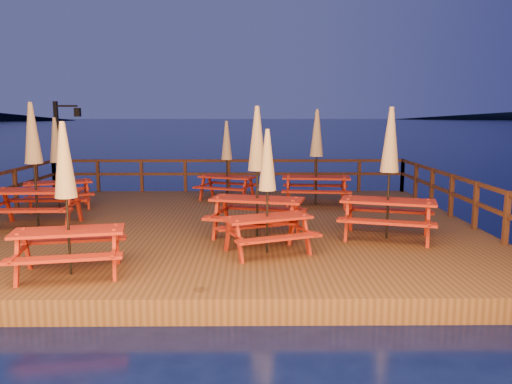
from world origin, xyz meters
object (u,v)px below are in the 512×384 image
picnic_table_1 (34,163)px  picnic_table_2 (267,190)px  lamp_post (62,139)px  picnic_table_0 (227,159)px

picnic_table_1 → picnic_table_2: (5.31, -2.32, -0.28)m
picnic_table_2 → lamp_post: bearing=110.0°
lamp_post → picnic_table_0: 5.56m
lamp_post → picnic_table_1: size_ratio=1.05×
picnic_table_0 → picnic_table_1: bearing=-118.6°
lamp_post → picnic_table_1: 4.96m
picnic_table_0 → picnic_table_1: (-4.27, -3.60, 0.25)m
lamp_post → picnic_table_0: lamp_post is taller
lamp_post → picnic_table_1: bearing=-76.8°
picnic_table_0 → lamp_post: bearing=-171.4°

